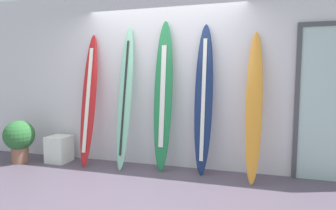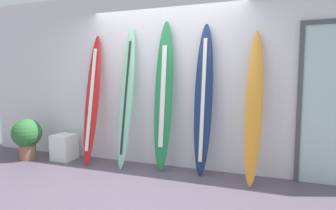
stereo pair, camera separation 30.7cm
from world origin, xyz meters
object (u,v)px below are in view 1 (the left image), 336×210
surfboard_seafoam (125,97)px  display_block_left (59,149)px  potted_plant (19,138)px  surfboard_navy (204,101)px  surfboard_emerald (163,97)px  surfboard_crimson (89,100)px  surfboard_sunset (254,106)px

surfboard_seafoam → display_block_left: surfboard_seafoam is taller
potted_plant → surfboard_seafoam: bearing=8.1°
surfboard_navy → surfboard_emerald: bearing=-179.0°
surfboard_crimson → surfboard_navy: bearing=2.1°
potted_plant → surfboard_emerald: bearing=7.2°
surfboard_navy → display_block_left: 2.58m
display_block_left → potted_plant: potted_plant is taller
surfboard_seafoam → surfboard_sunset: surfboard_seafoam is taller
surfboard_emerald → potted_plant: 2.54m
surfboard_seafoam → potted_plant: size_ratio=3.13×
surfboard_seafoam → surfboard_navy: size_ratio=1.01×
surfboard_emerald → surfboard_navy: 0.62m
display_block_left → potted_plant: size_ratio=0.62×
surfboard_crimson → surfboard_sunset: (2.56, -0.01, -0.02)m
surfboard_sunset → potted_plant: bearing=-176.4°
potted_plant → surfboard_navy: bearing=6.0°
surfboard_navy → surfboard_crimson: bearing=-177.9°
surfboard_seafoam → surfboard_sunset: size_ratio=1.08×
surfboard_crimson → surfboard_seafoam: size_ratio=0.96×
surfboard_emerald → surfboard_sunset: bearing=-3.0°
surfboard_crimson → surfboard_seafoam: surfboard_seafoam is taller
surfboard_crimson → surfboard_navy: (1.85, 0.07, 0.04)m
surfboard_crimson → surfboard_sunset: bearing=-0.3°
potted_plant → surfboard_sunset: bearing=3.6°
surfboard_emerald → surfboard_navy: bearing=1.0°
surfboard_sunset → display_block_left: size_ratio=4.71×
surfboard_navy → display_block_left: bearing=-177.6°
surfboard_seafoam → surfboard_emerald: 0.61m
surfboard_seafoam → surfboard_sunset: (1.92, -0.02, -0.08)m
surfboard_crimson → potted_plant: 1.36m
surfboard_crimson → display_block_left: 1.01m
surfboard_crimson → surfboard_navy: 1.85m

